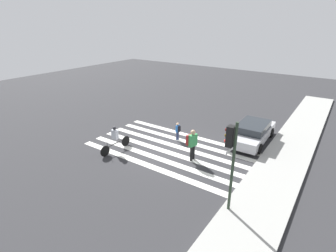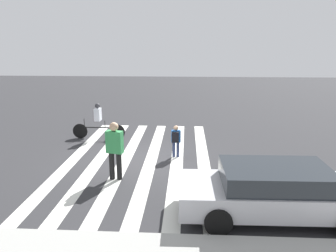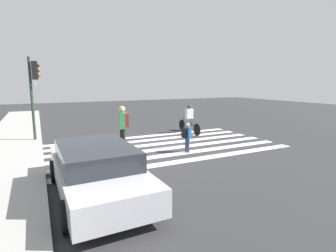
% 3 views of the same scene
% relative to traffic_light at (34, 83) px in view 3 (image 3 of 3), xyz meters
% --- Properties ---
extents(ground_plane, '(60.00, 60.00, 0.00)m').
position_rel_traffic_light_xyz_m(ground_plane, '(-3.41, -5.14, -2.81)').
color(ground_plane, '#2D2D30').
extents(sidewalk_curb, '(36.00, 2.50, 0.14)m').
position_rel_traffic_light_xyz_m(sidewalk_curb, '(-3.41, 1.11, -2.74)').
color(sidewalk_curb, '#9E9E99').
rests_on(sidewalk_curb, ground_plane).
extents(crosswalk_stripes, '(5.24, 10.00, 0.01)m').
position_rel_traffic_light_xyz_m(crosswalk_stripes, '(-3.41, -5.14, -2.81)').
color(crosswalk_stripes, silver).
rests_on(crosswalk_stripes, ground_plane).
extents(traffic_light, '(0.60, 0.50, 4.02)m').
position_rel_traffic_light_xyz_m(traffic_light, '(0.00, 0.00, 0.00)').
color(traffic_light, '#283828').
rests_on(traffic_light, ground_plane).
extents(pedestrian_adult_blue_shirt, '(0.56, 0.51, 1.86)m').
position_rel_traffic_light_xyz_m(pedestrian_adult_blue_shirt, '(-2.96, -3.35, -1.73)').
color(pedestrian_adult_blue_shirt, black).
rests_on(pedestrian_adult_blue_shirt, ground_plane).
extents(pedestrian_child_with_backpack, '(0.36, 0.31, 1.22)m').
position_rel_traffic_light_xyz_m(pedestrian_child_with_backpack, '(-4.79, -5.46, -2.10)').
color(pedestrian_child_with_backpack, navy).
rests_on(pedestrian_child_with_backpack, ground_plane).
extents(cyclist_mid_street, '(2.38, 0.41, 1.62)m').
position_rel_traffic_light_xyz_m(cyclist_mid_street, '(-1.26, -7.70, -1.95)').
color(cyclist_mid_street, black).
rests_on(cyclist_mid_street, ground_plane).
extents(car_parked_dark_suv, '(4.71, 2.06, 1.30)m').
position_rel_traffic_light_xyz_m(car_parked_dark_suv, '(-7.35, -1.30, -2.13)').
color(car_parked_dark_suv, '#B7B7BC').
rests_on(car_parked_dark_suv, ground_plane).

